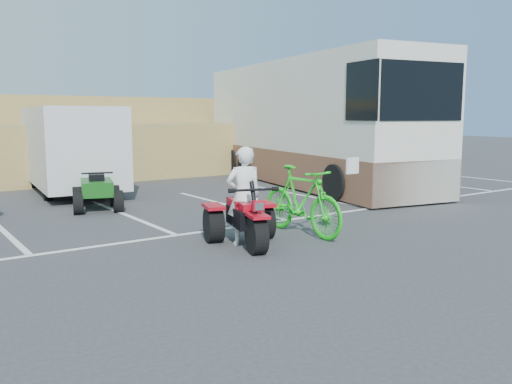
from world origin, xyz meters
TOP-DOWN VIEW (x-y plane):
  - ground at (0.00, 0.00)m, footprint 100.00×100.00m
  - parking_stripes at (0.87, 4.07)m, footprint 28.00×5.16m
  - grass_embankment at (0.00, 15.48)m, footprint 40.00×8.50m
  - red_trike_atv at (0.63, 0.90)m, footprint 1.73×2.02m
  - rider at (0.68, 1.05)m, footprint 0.74×0.59m
  - green_dirt_bike at (2.05, 1.10)m, footprint 0.71×2.25m
  - cargo_trailer at (0.11, 9.66)m, footprint 2.73×5.66m
  - rv_motorhome at (7.54, 7.38)m, footprint 4.81×11.53m
  - quad_atv_green at (-0.31, 6.12)m, footprint 1.52×1.79m

SIDE VIEW (x-z plane):
  - ground at x=0.00m, z-range 0.00..0.00m
  - red_trike_atv at x=0.63m, z-range -0.56..0.56m
  - quad_atv_green at x=-0.31m, z-range -0.50..0.50m
  - parking_stripes at x=0.87m, z-range 0.00..0.01m
  - green_dirt_bike at x=2.05m, z-range 0.00..1.34m
  - rider at x=0.68m, z-range 0.00..1.77m
  - cargo_trailer at x=0.11m, z-range 0.10..2.66m
  - grass_embankment at x=0.00m, z-range -0.13..2.97m
  - rv_motorhome at x=7.54m, z-range -0.26..3.76m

